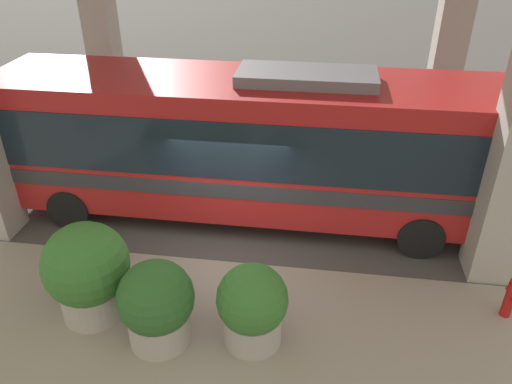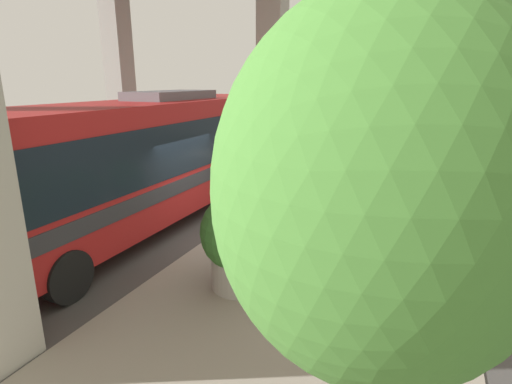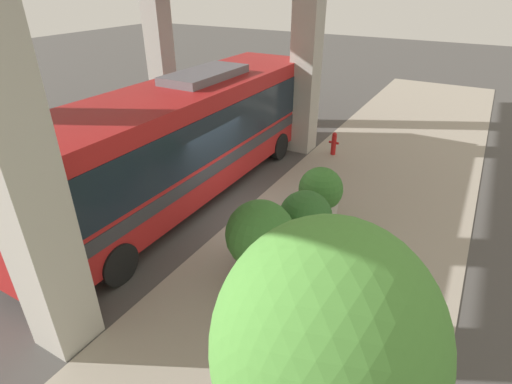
# 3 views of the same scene
# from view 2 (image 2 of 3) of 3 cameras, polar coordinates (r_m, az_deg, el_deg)

# --- Properties ---
(ground_plane) EXTENTS (80.00, 80.00, 0.00)m
(ground_plane) POSITION_cam_2_polar(r_m,az_deg,el_deg) (10.63, -6.19, -6.20)
(ground_plane) COLOR #474442
(ground_plane) RESTS_ON ground
(sidewalk_strip) EXTENTS (6.00, 40.00, 0.02)m
(sidewalk_strip) POSITION_cam_2_polar(r_m,az_deg,el_deg) (9.61, 9.79, -8.75)
(sidewalk_strip) COLOR gray
(sidewalk_strip) RESTS_ON ground
(bus) EXTENTS (2.79, 11.88, 3.64)m
(bus) POSITION_cam_2_polar(r_m,az_deg,el_deg) (11.46, -14.93, 5.27)
(bus) COLOR #B21E1E
(bus) RESTS_ON ground
(fire_hydrant) EXTENTS (0.39, 0.19, 0.92)m
(fire_hydrant) POSITION_cam_2_polar(r_m,az_deg,el_deg) (15.06, 6.95, 2.22)
(fire_hydrant) COLOR #B21919
(fire_hydrant) RESTS_ON ground
(planter_front) EXTENTS (1.56, 1.56, 1.93)m
(planter_front) POSITION_cam_2_polar(r_m,az_deg,el_deg) (7.72, -2.21, -6.85)
(planter_front) COLOR #ADA89E
(planter_front) RESTS_ON ground
(planter_middle) EXTENTS (1.32, 1.32, 1.64)m
(planter_middle) POSITION_cam_2_polar(r_m,az_deg,el_deg) (8.85, 4.56, -5.08)
(planter_middle) COLOR #ADA89E
(planter_middle) RESTS_ON ground
(planter_back) EXTENTS (1.24, 1.24, 1.56)m
(planter_back) POSITION_cam_2_polar(r_m,az_deg,el_deg) (10.38, 6.24, -2.18)
(planter_back) COLOR #ADA89E
(planter_back) RESTS_ON ground
(street_tree_near) EXTENTS (2.05, 2.05, 4.53)m
(street_tree_near) POSITION_cam_2_polar(r_m,az_deg,el_deg) (2.58, 16.78, -0.31)
(street_tree_near) COLOR brown
(street_tree_near) RESTS_ON ground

